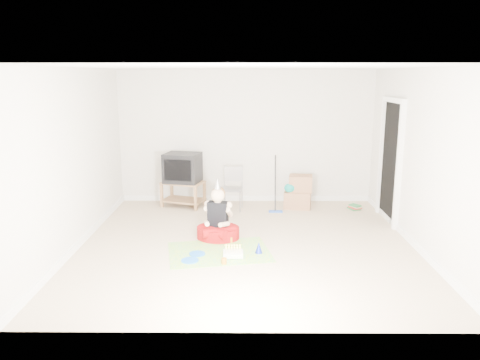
{
  "coord_description": "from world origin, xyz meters",
  "views": [
    {
      "loc": [
        -0.05,
        -6.69,
        2.5
      ],
      "look_at": [
        -0.1,
        0.4,
        0.9
      ],
      "focal_mm": 35.0,
      "sensor_mm": 36.0,
      "label": 1
    }
  ],
  "objects_px": {
    "crt_tv": "(183,168)",
    "seated_woman": "(218,225)",
    "tv_stand": "(183,192)",
    "birthday_cake": "(233,254)",
    "cardboard_boxes": "(298,192)",
    "folding_chair": "(232,189)"
  },
  "relations": [
    {
      "from": "tv_stand",
      "to": "folding_chair",
      "type": "relative_size",
      "value": 1.08
    },
    {
      "from": "tv_stand",
      "to": "seated_woman",
      "type": "distance_m",
      "value": 1.99
    },
    {
      "from": "crt_tv",
      "to": "seated_woman",
      "type": "xyz_separation_m",
      "value": [
        0.77,
        -1.84,
        -0.55
      ]
    },
    {
      "from": "seated_woman",
      "to": "birthday_cake",
      "type": "bearing_deg",
      "value": -72.02
    },
    {
      "from": "crt_tv",
      "to": "birthday_cake",
      "type": "relative_size",
      "value": 2.28
    },
    {
      "from": "birthday_cake",
      "to": "crt_tv",
      "type": "bearing_deg",
      "value": 111.41
    },
    {
      "from": "folding_chair",
      "to": "seated_woman",
      "type": "bearing_deg",
      "value": -96.73
    },
    {
      "from": "cardboard_boxes",
      "to": "birthday_cake",
      "type": "xyz_separation_m",
      "value": [
        -1.2,
        -2.5,
        -0.26
      ]
    },
    {
      "from": "cardboard_boxes",
      "to": "tv_stand",
      "type": "bearing_deg",
      "value": 177.23
    },
    {
      "from": "cardboard_boxes",
      "to": "birthday_cake",
      "type": "height_order",
      "value": "cardboard_boxes"
    },
    {
      "from": "crt_tv",
      "to": "birthday_cake",
      "type": "xyz_separation_m",
      "value": [
        1.02,
        -2.61,
        -0.72
      ]
    },
    {
      "from": "crt_tv",
      "to": "cardboard_boxes",
      "type": "height_order",
      "value": "crt_tv"
    },
    {
      "from": "folding_chair",
      "to": "seated_woman",
      "type": "xyz_separation_m",
      "value": [
        -0.19,
        -1.59,
        -0.19
      ]
    },
    {
      "from": "crt_tv",
      "to": "tv_stand",
      "type": "bearing_deg",
      "value": 102.68
    },
    {
      "from": "seated_woman",
      "to": "birthday_cake",
      "type": "relative_size",
      "value": 3.38
    },
    {
      "from": "crt_tv",
      "to": "seated_woman",
      "type": "height_order",
      "value": "crt_tv"
    },
    {
      "from": "seated_woman",
      "to": "folding_chair",
      "type": "bearing_deg",
      "value": 83.27
    },
    {
      "from": "crt_tv",
      "to": "folding_chair",
      "type": "distance_m",
      "value": 1.05
    },
    {
      "from": "seated_woman",
      "to": "cardboard_boxes",
      "type": "bearing_deg",
      "value": 50.08
    },
    {
      "from": "tv_stand",
      "to": "crt_tv",
      "type": "height_order",
      "value": "crt_tv"
    },
    {
      "from": "tv_stand",
      "to": "seated_woman",
      "type": "relative_size",
      "value": 0.92
    },
    {
      "from": "folding_chair",
      "to": "birthday_cake",
      "type": "relative_size",
      "value": 2.9
    }
  ]
}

